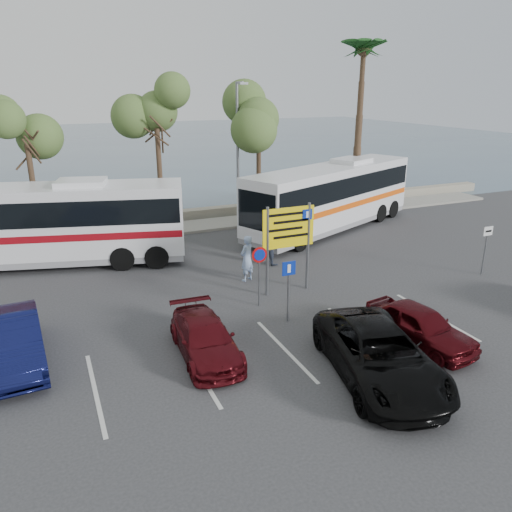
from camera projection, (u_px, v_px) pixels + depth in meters
name	position (u px, v px, depth m)	size (l,w,h in m)	color
ground	(303.00, 329.00, 17.13)	(120.00, 120.00, 0.00)	#323235
kerb_strip	(189.00, 227.00, 29.25)	(44.00, 2.40, 0.15)	gray
seawall	(179.00, 216.00, 30.92)	(48.00, 0.80, 0.60)	gray
sea	(95.00, 146.00, 69.18)	(140.00, 140.00, 0.00)	#45596F
tree_left	(25.00, 127.00, 24.31)	(3.20, 3.20, 7.20)	#382619
tree_mid	(156.00, 111.00, 26.56)	(3.20, 3.20, 8.00)	#382619
tree_right	(259.00, 118.00, 28.98)	(3.20, 3.20, 7.40)	#382619
palm_tree	(364.00, 52.00, 30.43)	(4.80, 4.80, 11.20)	#382619
street_lamp_right	(238.00, 147.00, 28.51)	(0.45, 1.15, 8.01)	slate
direction_sign	(288.00, 234.00, 19.50)	(2.20, 0.12, 3.60)	slate
sign_no_stop	(259.00, 267.00, 18.47)	(0.60, 0.08, 2.35)	slate
sign_parking	(288.00, 283.00, 17.27)	(0.50, 0.07, 2.25)	slate
sign_taxi	(486.00, 244.00, 21.67)	(0.50, 0.07, 2.20)	slate
lane_markings	(287.00, 349.00, 15.83)	(12.02, 4.20, 0.01)	silver
coach_bus_left	(43.00, 227.00, 22.70)	(12.96, 5.83, 3.95)	white
coach_bus_right	(331.00, 199.00, 28.49)	(12.59, 7.42, 3.91)	white
car_blue	(13.00, 341.00, 14.79)	(1.59, 4.55, 1.50)	#0D113F
car_maroon	(205.00, 338.00, 15.29)	(1.64, 4.03, 1.17)	#540E14
car_red	(420.00, 326.00, 15.94)	(1.55, 3.85, 1.31)	#4B0A0F
suv_black	(379.00, 355.00, 14.04)	(2.49, 5.40, 1.50)	black
pedestrian_near	(247.00, 258.00, 21.14)	(0.73, 0.48, 1.99)	#90A9D2
pedestrian_far	(271.00, 245.00, 23.17)	(0.90, 0.70, 1.85)	#373F52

